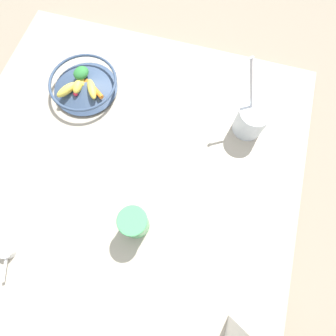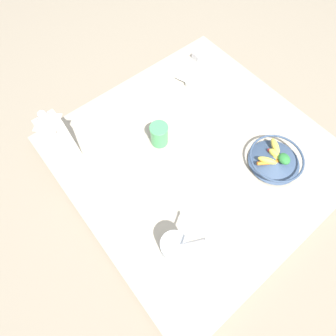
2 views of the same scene
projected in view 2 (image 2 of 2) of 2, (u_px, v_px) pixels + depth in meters
name	position (u px, v px, depth m)	size (l,w,h in m)	color
ground_plane	(195.00, 157.00, 1.26)	(6.00, 6.00, 0.00)	gray
countertop	(196.00, 155.00, 1.24)	(1.14, 1.14, 0.05)	#B2A893
fruit_bowl	(275.00, 159.00, 1.16)	(0.24, 0.24, 0.08)	#384C6B
milk_carton	(57.00, 137.00, 1.08)	(0.09, 0.09, 0.30)	silver
yogurt_tub	(174.00, 246.00, 0.97)	(0.13, 0.13, 0.25)	silver
drinking_cup	(159.00, 134.00, 1.19)	(0.08, 0.08, 0.12)	#4CB266
spice_jar	(198.00, 56.00, 1.47)	(0.05, 0.05, 0.04)	silver
measuring_scoop	(189.00, 83.00, 1.39)	(0.05, 0.11, 0.03)	white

